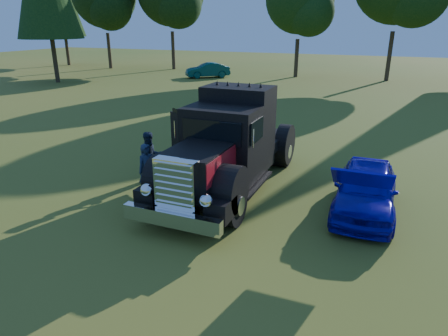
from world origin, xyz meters
TOP-DOWN VIEW (x-y plane):
  - ground at (0.00, 0.00)m, footprint 120.00×120.00m
  - diamond_t_truck at (0.46, 1.96)m, footprint 3.26×7.16m
  - hotrod_coupe at (4.44, 1.96)m, footprint 1.64×4.12m
  - spectator_near at (-1.40, 0.54)m, footprint 0.64×0.70m
  - spectator_far at (-1.97, 1.57)m, footprint 0.99×1.01m
  - distant_teal_car at (-11.45, 25.89)m, footprint 4.01×3.64m

SIDE VIEW (x-z plane):
  - ground at x=0.00m, z-range 0.00..0.00m
  - hotrod_coupe at x=4.44m, z-range -0.28..1.61m
  - distant_teal_car at x=-11.45m, z-range 0.00..1.33m
  - spectator_near at x=-1.40m, z-range 0.00..1.60m
  - spectator_far at x=-1.97m, z-range 0.00..1.64m
  - diamond_t_truck at x=0.46m, z-range -0.22..2.78m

